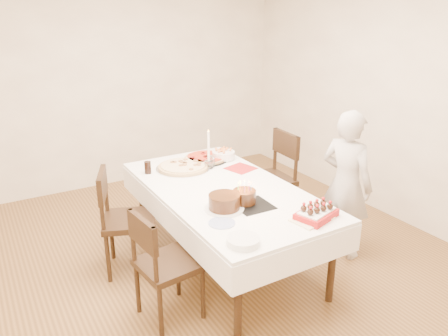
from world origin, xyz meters
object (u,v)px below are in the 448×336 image
dining_table (224,226)px  person (346,185)px  chair_right_savory (267,180)px  cola_glass (148,168)px  chair_left_savory (130,220)px  strawberry_box (316,213)px  pasta_bowl (223,155)px  layer_cake (224,202)px  chair_left_dessert (169,264)px  taper_candle (209,149)px  birthday_cake (244,193)px  pizza_pepperoni (206,158)px  pizza_white (183,167)px

dining_table → person: person is taller
chair_right_savory → cola_glass: bearing=171.4°
chair_left_savory → strawberry_box: 1.64m
pasta_bowl → layer_cake: (-0.61, -1.05, 0.02)m
chair_left_dessert → taper_candle: bearing=-138.6°
chair_left_dessert → strawberry_box: bearing=152.1°
chair_left_savory → taper_candle: taper_candle is taller
taper_candle → strawberry_box: (0.18, -1.37, -0.16)m
pasta_bowl → cola_glass: bearing=179.4°
pasta_bowl → birthday_cake: bearing=-111.7°
chair_left_savory → birthday_cake: bearing=158.1°
pizza_pepperoni → cola_glass: size_ratio=3.88×
taper_candle → cola_glass: bearing=163.5°
chair_left_dessert → pizza_white: chair_left_dessert is taller
chair_left_dessert → layer_cake: chair_left_dessert is taller
chair_left_savory → chair_left_dessert: (0.03, -0.78, -0.03)m
layer_cake → strawberry_box: 0.71m
dining_table → chair_left_dessert: bearing=-149.1°
birthday_cake → cola_glass: bearing=111.9°
cola_glass → dining_table: bearing=-56.8°
dining_table → person: bearing=-21.6°
pasta_bowl → layer_cake: 1.22m
person → pasta_bowl: bearing=18.0°
chair_left_savory → taper_candle: 1.03m
birthday_cake → strawberry_box: 0.60m
chair_left_dessert → pizza_white: bearing=-127.3°
pizza_white → layer_cake: bearing=-96.8°
pizza_pepperoni → taper_candle: taper_candle is taller
chair_left_savory → chair_right_savory: bearing=-155.3°
chair_left_savory → strawberry_box: size_ratio=2.99×
birthday_cake → pizza_white: bearing=94.4°
strawberry_box → chair_left_dessert: bearing=158.4°
chair_left_savory → layer_cake: (0.55, -0.71, 0.33)m
taper_candle → cola_glass: (-0.57, 0.17, -0.14)m
pasta_bowl → layer_cake: layer_cake is taller
chair_left_dessert → taper_candle: (0.87, 0.96, 0.50)m
chair_right_savory → pizza_white: size_ratio=1.91×
layer_cake → birthday_cake: 0.20m
chair_left_savory → person: (1.84, -0.76, 0.23)m
person → taper_candle: bearing=31.5°
pasta_bowl → strawberry_box: pasta_bowl is taller
pizza_white → birthday_cake: size_ratio=2.87×
cola_glass → taper_candle: bearing=-16.5°
cola_glass → chair_left_savory: bearing=-133.2°
person → chair_right_savory: bearing=4.2°
chair_left_dessert → strawberry_box: size_ratio=2.82×
dining_table → layer_cake: size_ratio=6.75×
pizza_white → taper_candle: taper_candle is taller
chair_left_dessert → pasta_bowl: chair_left_dessert is taller
pizza_white → layer_cake: 1.01m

